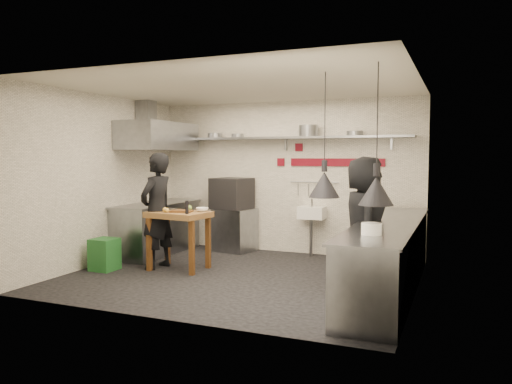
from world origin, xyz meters
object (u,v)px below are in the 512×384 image
at_px(chef_left, 157,211).
at_px(combi_oven, 232,193).
at_px(oven_stand, 235,230).
at_px(chef_right, 364,222).
at_px(prep_table, 179,241).
at_px(green_bin, 105,254).

bearing_deg(chef_left, combi_oven, 169.88).
distance_m(oven_stand, chef_right, 3.27).
distance_m(combi_oven, chef_left, 1.83).
distance_m(oven_stand, prep_table, 1.75).
xyz_separation_m(oven_stand, chef_right, (2.73, -1.72, 0.49)).
xyz_separation_m(combi_oven, chef_left, (-0.49, -1.75, -0.17)).
xyz_separation_m(oven_stand, prep_table, (-0.16, -1.75, 0.06)).
bearing_deg(prep_table, chef_right, 8.29).
bearing_deg(oven_stand, chef_left, -95.76).
relative_size(combi_oven, green_bin, 1.29).
xyz_separation_m(green_bin, chef_left, (0.68, 0.45, 0.67)).
distance_m(oven_stand, combi_oven, 0.69).
height_order(oven_stand, combi_oven, combi_oven).
bearing_deg(green_bin, chef_left, 33.55).
relative_size(green_bin, prep_table, 0.54).
bearing_deg(chef_right, chef_left, 72.42).
xyz_separation_m(combi_oven, chef_right, (2.78, -1.68, -0.20)).
height_order(combi_oven, chef_right, chef_right).
distance_m(combi_oven, green_bin, 2.63).
bearing_deg(chef_right, prep_table, 71.81).
distance_m(green_bin, chef_left, 1.06).
bearing_deg(oven_stand, prep_table, -84.21).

